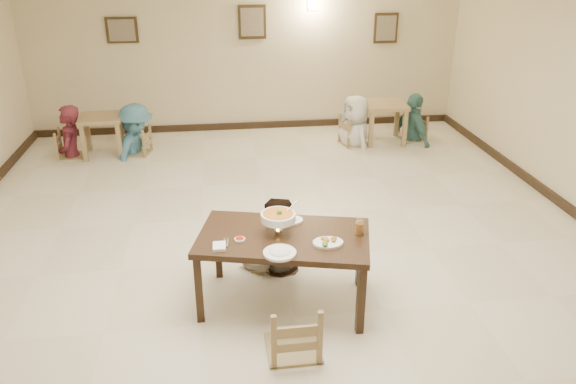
{
  "coord_description": "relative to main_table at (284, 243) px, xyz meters",
  "views": [
    {
      "loc": [
        -0.65,
        -5.51,
        3.3
      ],
      "look_at": [
        0.08,
        -0.04,
        0.85
      ],
      "focal_mm": 35.0,
      "sensor_mm": 36.0,
      "label": 1
    }
  ],
  "objects": [
    {
      "name": "bg_diner_a",
      "position": [
        -3.02,
        4.64,
        0.2
      ],
      "size": [
        0.43,
        0.65,
        1.76
      ],
      "primitive_type": "imported",
      "rotation": [
        0.0,
        0.0,
        4.73
      ],
      "color": "maroon",
      "rests_on": "floor"
    },
    {
      "name": "chair_far",
      "position": [
        -0.05,
        0.79,
        -0.19
      ],
      "size": [
        0.46,
        0.46,
        0.98
      ],
      "rotation": [
        0.0,
        0.0,
        -0.02
      ],
      "color": "#A28B59",
      "rests_on": "floor"
    },
    {
      "name": "bg_chair_ll",
      "position": [
        -3.02,
        4.64,
        -0.24
      ],
      "size": [
        0.42,
        0.42,
        0.89
      ],
      "rotation": [
        0.0,
        0.0,
        1.63
      ],
      "color": "#A28B59",
      "rests_on": "floor"
    },
    {
      "name": "bg_chair_rr",
      "position": [
        2.97,
        4.73,
        -0.24
      ],
      "size": [
        0.41,
        0.41,
        0.87
      ],
      "rotation": [
        0.0,
        0.0,
        -1.43
      ],
      "color": "#A28B59",
      "rests_on": "floor"
    },
    {
      "name": "rice_plate_far",
      "position": [
        0.1,
        0.28,
        0.09
      ],
      "size": [
        0.27,
        0.27,
        0.06
      ],
      "color": "white",
      "rests_on": "main_table"
    },
    {
      "name": "bg_diner_c",
      "position": [
        1.87,
        4.66,
        0.2
      ],
      "size": [
        0.77,
        0.98,
        1.77
      ],
      "primitive_type": "imported",
      "rotation": [
        0.0,
        0.0,
        4.98
      ],
      "color": "silver",
      "rests_on": "floor"
    },
    {
      "name": "drink_glass",
      "position": [
        0.72,
        -0.08,
        0.15
      ],
      "size": [
        0.08,
        0.08,
        0.15
      ],
      "color": "white",
      "rests_on": "main_table"
    },
    {
      "name": "picture_c",
      "position": [
        2.67,
        5.8,
        1.17
      ],
      "size": [
        0.45,
        0.04,
        0.55
      ],
      "color": "#312312",
      "rests_on": "wall_back"
    },
    {
      "name": "floor",
      "position": [
        0.07,
        0.84,
        -0.68
      ],
      "size": [
        10.0,
        10.0,
        0.0
      ],
      "primitive_type": "plane",
      "color": "beige",
      "rests_on": "ground"
    },
    {
      "name": "bg_diner_b",
      "position": [
        -1.94,
        4.64,
        0.19
      ],
      "size": [
        0.99,
        1.28,
        1.74
      ],
      "primitive_type": "imported",
      "rotation": [
        0.0,
        0.0,
        1.22
      ],
      "color": "teal",
      "rests_on": "floor"
    },
    {
      "name": "main_diner",
      "position": [
        -0.01,
        0.72,
        0.13
      ],
      "size": [
        0.83,
        0.67,
        1.62
      ],
      "primitive_type": "imported",
      "rotation": [
        0.0,
        0.0,
        3.21
      ],
      "color": "gray",
      "rests_on": "floor"
    },
    {
      "name": "curry_warmer",
      "position": [
        -0.05,
        0.04,
        0.26
      ],
      "size": [
        0.37,
        0.33,
        0.3
      ],
      "color": "silver",
      "rests_on": "main_table"
    },
    {
      "name": "bg_chair_rl",
      "position": [
        1.87,
        4.66,
        -0.2
      ],
      "size": [
        0.45,
        0.45,
        0.97
      ],
      "rotation": [
        0.0,
        0.0,
        1.79
      ],
      "color": "#A28B59",
      "rests_on": "floor"
    },
    {
      "name": "chili_dish",
      "position": [
        -0.42,
        -0.04,
        0.09
      ],
      "size": [
        0.1,
        0.1,
        0.02
      ],
      "color": "white",
      "rests_on": "main_table"
    },
    {
      "name": "chair_near",
      "position": [
        -0.01,
        -0.73,
        -0.18
      ],
      "size": [
        0.47,
        0.47,
        1.0
      ],
      "rotation": [
        0.0,
        0.0,
        3.15
      ],
      "color": "#A28B59",
      "rests_on": "floor"
    },
    {
      "name": "bg_chair_lr",
      "position": [
        -1.94,
        4.64,
        -0.24
      ],
      "size": [
        0.42,
        0.42,
        0.89
      ],
      "rotation": [
        0.0,
        0.0,
        -1.81
      ],
      "color": "#A28B59",
      "rests_on": "floor"
    },
    {
      "name": "bg_table_right",
      "position": [
        2.42,
        4.7,
        -0.1
      ],
      "size": [
        0.77,
        0.77,
        0.71
      ],
      "rotation": [
        0.0,
        0.0,
        -0.08
      ],
      "color": "#9D7F55",
      "rests_on": "floor"
    },
    {
      "name": "napkin_cutlery",
      "position": [
        -0.61,
        -0.16,
        0.1
      ],
      "size": [
        0.15,
        0.24,
        0.03
      ],
      "color": "white",
      "rests_on": "main_table"
    },
    {
      "name": "bg_table_left",
      "position": [
        -2.48,
        4.66,
        -0.13
      ],
      "size": [
        0.72,
        0.72,
        0.68
      ],
      "rotation": [
        0.0,
        0.0,
        0.07
      ],
      "color": "#9D7F55",
      "rests_on": "floor"
    },
    {
      "name": "picture_a",
      "position": [
        -2.13,
        5.8,
        1.22
      ],
      "size": [
        0.55,
        0.04,
        0.45
      ],
      "color": "#312312",
      "rests_on": "wall_back"
    },
    {
      "name": "fried_plate",
      "position": [
        0.38,
        -0.23,
        0.1
      ],
      "size": [
        0.28,
        0.28,
        0.06
      ],
      "color": "white",
      "rests_on": "main_table"
    },
    {
      "name": "main_table",
      "position": [
        0.0,
        0.0,
        0.0
      ],
      "size": [
        1.79,
        1.28,
        0.76
      ],
      "rotation": [
        0.0,
        0.0,
        -0.25
      ],
      "color": "#311E10",
      "rests_on": "floor"
    },
    {
      "name": "wall_back",
      "position": [
        0.07,
        5.84,
        0.82
      ],
      "size": [
        10.0,
        0.0,
        10.0
      ],
      "primitive_type": "plane",
      "rotation": [
        1.57,
        0.0,
        0.0
      ],
      "color": "beige",
      "rests_on": "floor"
    },
    {
      "name": "bg_diner_d",
      "position": [
        2.97,
        4.73,
        0.19
      ],
      "size": [
        0.67,
        1.09,
        1.73
      ],
      "primitive_type": "imported",
      "rotation": [
        0.0,
        0.0,
        1.83
      ],
      "color": "#4A857D",
      "rests_on": "floor"
    },
    {
      "name": "wall_sconce",
      "position": [
        1.27,
        5.8,
        1.62
      ],
      "size": [
        0.16,
        0.05,
        0.22
      ],
      "primitive_type": "cube",
      "color": "#FFD88C",
      "rests_on": "wall_back"
    },
    {
      "name": "picture_b",
      "position": [
        0.17,
        5.8,
        1.32
      ],
      "size": [
        0.5,
        0.04,
        0.6
      ],
      "color": "#312312",
      "rests_on": "wall_back"
    },
    {
      "name": "baseboard_back",
      "position": [
        0.07,
        5.81,
        -0.62
      ],
      "size": [
        8.0,
        0.06,
        0.12
      ],
      "primitive_type": "cube",
      "color": "black",
      "rests_on": "floor"
    },
    {
      "name": "rice_plate_near",
      "position": [
        -0.08,
        -0.35,
        0.1
      ],
      "size": [
        0.3,
        0.3,
        0.07
      ],
      "color": "white",
      "rests_on": "main_table"
    }
  ]
}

